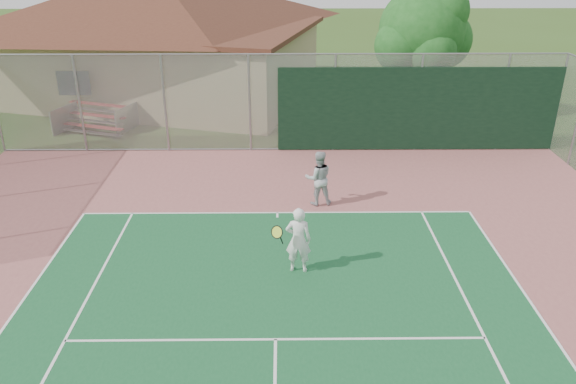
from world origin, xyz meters
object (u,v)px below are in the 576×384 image
object	(u,v)px
player_white_front	(298,240)
player_grey_back	(318,179)
clubhouse	(159,30)
tree	(424,33)
bleachers	(96,118)

from	to	relation	value
player_white_front	player_grey_back	xyz separation A→B (m)	(0.69, 3.59, -0.01)
player_grey_back	clubhouse	bearing A→B (deg)	-67.57
player_grey_back	player_white_front	bearing A→B (deg)	72.36
tree	player_white_front	world-z (taller)	tree
bleachers	tree	size ratio (longest dim) A/B	0.55
clubhouse	bleachers	distance (m)	6.07
player_white_front	tree	bearing A→B (deg)	-108.57
player_white_front	bleachers	bearing A→B (deg)	-47.01
bleachers	player_grey_back	world-z (taller)	player_grey_back
bleachers	tree	world-z (taller)	tree
clubhouse	player_white_front	distance (m)	16.95
tree	player_grey_back	size ratio (longest dim) A/B	3.43
player_white_front	player_grey_back	size ratio (longest dim) A/B	1.00
player_white_front	player_grey_back	bearing A→B (deg)	-94.60
clubhouse	player_white_front	bearing A→B (deg)	-53.19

